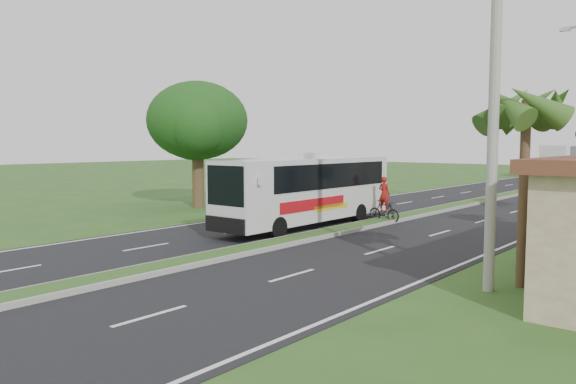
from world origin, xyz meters
The scene contains 10 objects.
ground centered at (0.00, 0.00, 0.00)m, with size 180.00×180.00×0.00m, color #2A501D.
road_asphalt centered at (0.00, 20.00, 0.01)m, with size 14.00×160.00×0.02m, color black.
median_strip centered at (0.00, 20.00, 0.10)m, with size 1.20×160.00×0.18m.
lane_edge_left centered at (-6.70, 20.00, 0.00)m, with size 0.12×160.00×0.01m, color silver.
palm_verge_a centered at (9.00, 3.00, 4.74)m, with size 2.40×2.40×5.45m.
shade_tree centered at (-12.11, 10.02, 5.03)m, with size 6.30×6.00×7.54m.
utility_pole_a centered at (8.50, 2.00, 5.67)m, with size 1.60×0.28×11.00m.
coach_bus_main centered at (-1.97, 7.88, 1.88)m, with size 2.35×10.60×3.42m.
coach_bus_far centered at (-3.31, 58.68, 2.06)m, with size 3.15×12.55×3.63m.
motorcyclist centered at (-0.08, 11.45, 0.81)m, with size 1.78×0.63×2.25m.
Camera 1 is at (13.67, -12.43, 3.87)m, focal length 35.00 mm.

